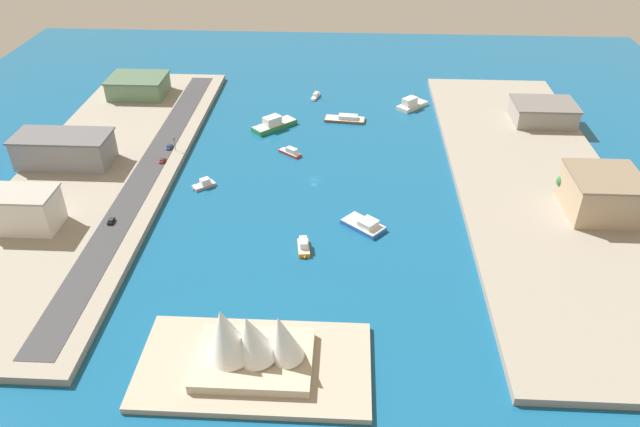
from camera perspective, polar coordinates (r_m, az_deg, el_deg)
The scene contains 24 objects.
ground_plane at distance 267.50m, azimuth -0.58°, elevation 3.23°, with size 440.00×440.00×0.00m, color #145684.
quay_west at distance 278.84m, azimuth 19.81°, elevation 2.77°, with size 70.00×240.00×2.87m, color gray.
quay_east at distance 288.98m, azimuth -20.26°, elevation 3.79°, with size 70.00×240.00×2.87m, color gray.
peninsula_point at distance 181.87m, azimuth -6.26°, elevation -14.20°, with size 68.07×36.36×2.00m, color #A89E89.
road_strip at distance 280.34m, azimuth -16.09°, elevation 4.03°, with size 12.39×228.00×0.15m, color #38383D.
catamaran_blue at distance 235.78m, azimuth 4.25°, elevation -1.06°, with size 18.67×17.76×4.26m.
barge_flat_brown at distance 322.83m, azimuth 2.46°, elevation 9.02°, with size 22.53×9.60×3.31m.
ferry_white_commuter at distance 341.80m, azimuth 8.72°, elevation 10.28°, with size 18.50×18.70×6.31m.
water_taxi_orange at distance 223.38m, azimuth -1.58°, elevation -3.15°, with size 5.56×11.70×4.24m.
yacht_sleek_gray at distance 266.58m, azimuth -10.98°, elevation 2.77°, with size 10.50×9.70×3.80m.
tugboat_red at distance 288.30m, azimuth -2.83°, elevation 5.88°, with size 11.73×10.22×3.66m.
sailboat_small_white at distance 351.43m, azimuth -0.43°, elevation 11.15°, with size 5.05×11.40×12.74m.
ferry_green_doubledeck at distance 315.01m, azimuth -4.40°, elevation 8.51°, with size 23.01×22.55×6.63m.
apartment_midrise_tan at distance 260.98m, azimuth 25.30°, elevation 1.72°, with size 27.28×27.87×16.64m.
warehouse_low_gray at distance 295.58m, azimuth -23.19°, elevation 5.67°, with size 42.81×19.82×14.10m.
terminal_long_green at distance 361.78m, azimuth -16.93°, elevation 11.59°, with size 31.53×24.97×10.63m.
hotel_broad_white at distance 253.93m, azimuth -26.45°, elevation 0.34°, with size 26.40×16.11×15.47m.
carpark_squat_concrete at distance 334.23m, azimuth 20.51°, elevation 9.05°, with size 31.72×23.87×10.22m.
suv_black at distance 247.05m, azimuth -19.29°, elevation -0.66°, with size 2.06×4.25×1.61m.
pickup_red at distance 285.07m, azimuth -14.81°, elevation 4.94°, with size 1.89×4.86×1.49m.
hatchback_blue at distance 296.51m, azimuth -14.17°, elevation 6.22°, with size 1.97×5.27×1.73m.
traffic_light_waterfront at distance 292.32m, azimuth -13.70°, elevation 6.62°, with size 0.36×0.36×6.50m.
opera_landmark at distance 175.19m, azimuth -6.79°, elevation -12.10°, with size 34.10×24.35×20.90m.
park_tree_cluster at distance 272.72m, azimuth 22.98°, elevation 3.30°, with size 14.79×14.17×10.12m.
Camera 1 is at (-14.80, 230.44, 135.04)m, focal length 33.57 mm.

